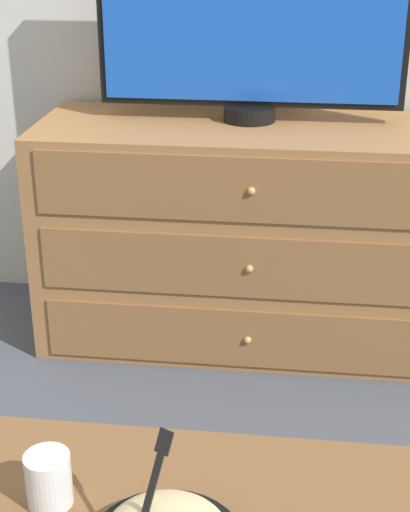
% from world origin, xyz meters
% --- Properties ---
extents(ground_plane, '(12.00, 12.00, 0.00)m').
position_xyz_m(ground_plane, '(0.00, 0.00, 0.00)').
color(ground_plane, '#474C56').
extents(dresser, '(1.39, 0.53, 0.74)m').
position_xyz_m(dresser, '(0.14, -0.29, 0.37)').
color(dresser, '#9E6B3D').
rests_on(dresser, ground_plane).
extents(tv, '(0.95, 0.16, 0.59)m').
position_xyz_m(tv, '(0.11, -0.22, 1.04)').
color(tv, black).
rests_on(tv, dresser).
extents(drink_cup, '(0.08, 0.08, 0.09)m').
position_xyz_m(drink_cup, '(-0.11, -1.71, 0.51)').
color(drink_cup, white).
rests_on(drink_cup, coffee_table).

